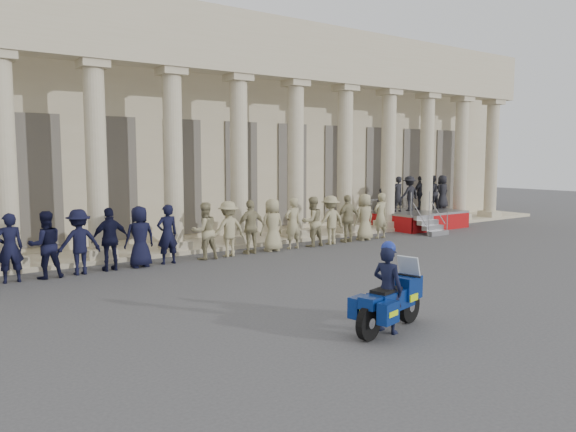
{
  "coord_description": "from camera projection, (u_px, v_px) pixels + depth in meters",
  "views": [
    {
      "loc": [
        -9.43,
        -9.77,
        3.35
      ],
      "look_at": [
        0.25,
        3.51,
        1.6
      ],
      "focal_mm": 35.0,
      "sensor_mm": 36.0,
      "label": 1
    }
  ],
  "objects": [
    {
      "name": "ground",
      "position": [
        364.0,
        294.0,
        13.73
      ],
      "size": [
        90.0,
        90.0,
        0.0
      ],
      "primitive_type": "plane",
      "color": "#3E3E41",
      "rests_on": "ground"
    },
    {
      "name": "building",
      "position": [
        136.0,
        130.0,
        25.1
      ],
      "size": [
        40.0,
        12.5,
        9.0
      ],
      "color": "#B7AA89",
      "rests_on": "ground"
    },
    {
      "name": "officer_rank",
      "position": [
        157.0,
        235.0,
        17.28
      ],
      "size": [
        20.0,
        0.71,
        1.87
      ],
      "color": "black",
      "rests_on": "ground"
    },
    {
      "name": "reviewing_stand",
      "position": [
        418.0,
        199.0,
        26.46
      ],
      "size": [
        4.8,
        3.88,
        2.43
      ],
      "color": "gray",
      "rests_on": "ground"
    },
    {
      "name": "motorcycle",
      "position": [
        390.0,
        300.0,
        10.77
      ],
      "size": [
        2.11,
        1.06,
        1.37
      ],
      "rotation": [
        0.0,
        0.0,
        0.22
      ],
      "color": "black",
      "rests_on": "ground"
    },
    {
      "name": "rider",
      "position": [
        388.0,
        287.0,
        10.65
      ],
      "size": [
        0.53,
        0.69,
        1.77
      ],
      "rotation": [
        0.0,
        0.0,
        1.79
      ],
      "color": "black",
      "rests_on": "ground"
    }
  ]
}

